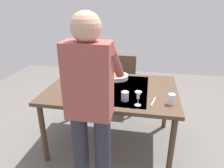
# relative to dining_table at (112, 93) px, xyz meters

# --- Properties ---
(ground_plane) EXTENTS (6.00, 6.00, 0.00)m
(ground_plane) POSITION_rel_dining_table_xyz_m (0.00, 0.00, -0.71)
(ground_plane) COLOR #66605B
(dining_table) EXTENTS (1.53, 1.08, 0.78)m
(dining_table) POSITION_rel_dining_table_xyz_m (0.00, 0.00, 0.00)
(dining_table) COLOR #4C3828
(dining_table) RESTS_ON ground_plane
(chair_near) EXTENTS (0.40, 0.40, 0.91)m
(chair_near) POSITION_rel_dining_table_xyz_m (-0.01, -0.92, -0.18)
(chair_near) COLOR #352114
(chair_near) RESTS_ON ground_plane
(person_server) EXTENTS (0.42, 0.61, 1.69)m
(person_server) POSITION_rel_dining_table_xyz_m (0.03, 0.80, 0.26)
(person_server) COLOR #2D2D38
(person_server) RESTS_ON ground_plane
(wine_bottle) EXTENTS (0.07, 0.07, 0.30)m
(wine_bottle) POSITION_rel_dining_table_xyz_m (0.31, -0.13, 0.18)
(wine_bottle) COLOR black
(wine_bottle) RESTS_ON dining_table
(wine_glass_left) EXTENTS (0.07, 0.07, 0.15)m
(wine_glass_left) POSITION_rel_dining_table_xyz_m (0.18, 0.15, 0.18)
(wine_glass_left) COLOR white
(wine_glass_left) RESTS_ON dining_table
(wine_glass_right) EXTENTS (0.07, 0.07, 0.15)m
(wine_glass_right) POSITION_rel_dining_table_xyz_m (-0.33, 0.39, 0.18)
(wine_glass_right) COLOR white
(wine_glass_right) RESTS_ON dining_table
(water_cup_near_left) EXTENTS (0.08, 0.08, 0.10)m
(water_cup_near_left) POSITION_rel_dining_table_xyz_m (-0.19, 0.30, 0.12)
(water_cup_near_left) COLOR silver
(water_cup_near_left) RESTS_ON dining_table
(water_cup_near_right) EXTENTS (0.07, 0.07, 0.11)m
(water_cup_near_right) POSITION_rel_dining_table_xyz_m (-0.66, 0.30, 0.13)
(water_cup_near_right) COLOR silver
(water_cup_near_right) RESTS_ON dining_table
(serving_bowl_pasta) EXTENTS (0.30, 0.30, 0.07)m
(serving_bowl_pasta) POSITION_rel_dining_table_xyz_m (-0.01, -0.32, 0.10)
(serving_bowl_pasta) COLOR silver
(serving_bowl_pasta) RESTS_ON dining_table
(side_bowl_salad) EXTENTS (0.18, 0.18, 0.07)m
(side_bowl_salad) POSITION_rel_dining_table_xyz_m (0.03, 0.31, 0.10)
(side_bowl_salad) COLOR silver
(side_bowl_salad) RESTS_ON dining_table
(dinner_plate_near) EXTENTS (0.23, 0.23, 0.01)m
(dinner_plate_near) POSITION_rel_dining_table_xyz_m (0.13, -0.05, 0.08)
(dinner_plate_near) COLOR silver
(dinner_plate_near) RESTS_ON dining_table
(dinner_plate_far) EXTENTS (0.23, 0.23, 0.01)m
(dinner_plate_far) POSITION_rel_dining_table_xyz_m (0.44, 0.11, 0.08)
(dinner_plate_far) COLOR silver
(dinner_plate_far) RESTS_ON dining_table
(table_knife) EXTENTS (0.06, 0.20, 0.00)m
(table_knife) POSITION_rel_dining_table_xyz_m (-0.49, 0.27, 0.07)
(table_knife) COLOR silver
(table_knife) RESTS_ON dining_table
(table_fork) EXTENTS (0.02, 0.18, 0.00)m
(table_fork) POSITION_rel_dining_table_xyz_m (0.57, -0.36, 0.07)
(table_fork) COLOR silver
(table_fork) RESTS_ON dining_table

